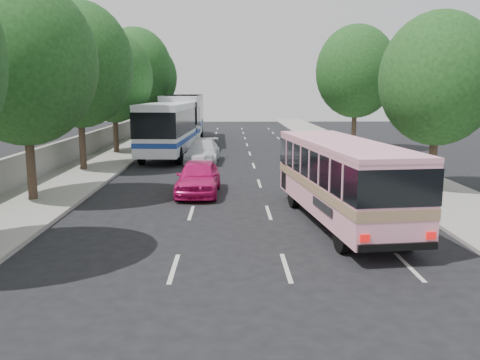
{
  "coord_description": "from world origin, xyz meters",
  "views": [
    {
      "loc": [
        -0.45,
        -14.48,
        4.52
      ],
      "look_at": [
        -0.11,
        2.0,
        1.6
      ],
      "focal_mm": 38.0,
      "sensor_mm": 36.0,
      "label": 1
    }
  ],
  "objects_px": {
    "pink_taxi": "(198,177)",
    "tour_coach_rear": "(184,114)",
    "pink_bus": "(341,173)",
    "tour_coach_front": "(171,124)",
    "white_pickup": "(203,151)"
  },
  "relations": [
    {
      "from": "tour_coach_front",
      "to": "white_pickup",
      "type": "bearing_deg",
      "value": -53.3
    },
    {
      "from": "white_pickup",
      "to": "tour_coach_front",
      "type": "distance_m",
      "value": 4.49
    },
    {
      "from": "pink_taxi",
      "to": "white_pickup",
      "type": "height_order",
      "value": "pink_taxi"
    },
    {
      "from": "pink_bus",
      "to": "tour_coach_front",
      "type": "distance_m",
      "value": 20.2
    },
    {
      "from": "pink_bus",
      "to": "tour_coach_front",
      "type": "height_order",
      "value": "tour_coach_front"
    },
    {
      "from": "pink_taxi",
      "to": "tour_coach_rear",
      "type": "distance_m",
      "value": 23.68
    },
    {
      "from": "pink_bus",
      "to": "white_pickup",
      "type": "xyz_separation_m",
      "value": [
        -5.48,
        15.09,
        -1.06
      ]
    },
    {
      "from": "tour_coach_front",
      "to": "tour_coach_rear",
      "type": "xyz_separation_m",
      "value": [
        0.0,
        10.0,
        0.26
      ]
    },
    {
      "from": "white_pickup",
      "to": "tour_coach_rear",
      "type": "bearing_deg",
      "value": 102.03
    },
    {
      "from": "pink_taxi",
      "to": "tour_coach_front",
      "type": "relative_size",
      "value": 0.36
    },
    {
      "from": "white_pickup",
      "to": "tour_coach_front",
      "type": "height_order",
      "value": "tour_coach_front"
    },
    {
      "from": "white_pickup",
      "to": "tour_coach_front",
      "type": "relative_size",
      "value": 0.39
    },
    {
      "from": "white_pickup",
      "to": "pink_bus",
      "type": "bearing_deg",
      "value": -67.8
    },
    {
      "from": "pink_bus",
      "to": "tour_coach_rear",
      "type": "distance_m",
      "value": 29.68
    },
    {
      "from": "pink_bus",
      "to": "white_pickup",
      "type": "height_order",
      "value": "pink_bus"
    }
  ]
}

